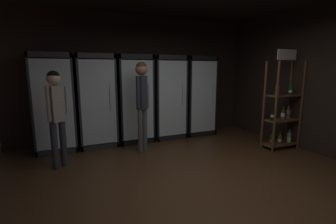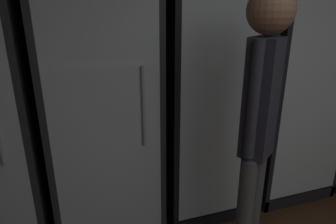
# 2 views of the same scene
# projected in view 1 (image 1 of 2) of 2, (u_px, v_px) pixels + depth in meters

# --- Properties ---
(ground_plane) EXTENTS (12.00, 12.00, 0.00)m
(ground_plane) POSITION_uv_depth(u_px,v_px,m) (219.00, 193.00, 3.13)
(ground_plane) COLOR #422816
(wall_back) EXTENTS (6.00, 0.06, 2.80)m
(wall_back) POSITION_uv_depth(u_px,v_px,m) (145.00, 78.00, 5.62)
(wall_back) COLOR black
(wall_back) RESTS_ON ground
(wall_right) EXTENTS (0.06, 7.60, 2.80)m
(wall_right) POSITION_uv_depth(u_px,v_px,m) (309.00, 80.00, 4.64)
(wall_right) COLOR black
(wall_right) RESTS_ON ground
(cooler_far_left) EXTENTS (0.75, 0.62, 1.91)m
(cooler_far_left) POSITION_uv_depth(u_px,v_px,m) (54.00, 104.00, 4.65)
(cooler_far_left) COLOR #2B2B30
(cooler_far_left) RESTS_ON ground
(cooler_left) EXTENTS (0.75, 0.62, 1.91)m
(cooler_left) POSITION_uv_depth(u_px,v_px,m) (97.00, 102.00, 4.96)
(cooler_left) COLOR #2B2B30
(cooler_left) RESTS_ON ground
(cooler_center) EXTENTS (0.75, 0.62, 1.91)m
(cooler_center) POSITION_uv_depth(u_px,v_px,m) (134.00, 100.00, 5.28)
(cooler_center) COLOR black
(cooler_center) RESTS_ON ground
(cooler_right) EXTENTS (0.75, 0.62, 1.91)m
(cooler_right) POSITION_uv_depth(u_px,v_px,m) (167.00, 98.00, 5.60)
(cooler_right) COLOR black
(cooler_right) RESTS_ON ground
(cooler_far_right) EXTENTS (0.75, 0.62, 1.91)m
(cooler_far_right) POSITION_uv_depth(u_px,v_px,m) (197.00, 97.00, 5.91)
(cooler_far_right) COLOR black
(cooler_far_right) RESTS_ON ground
(shopper_near) EXTENTS (0.26, 0.24, 1.58)m
(shopper_near) POSITION_uv_depth(u_px,v_px,m) (56.00, 109.00, 3.78)
(shopper_near) COLOR #2D2D38
(shopper_near) RESTS_ON ground
(shopper_far) EXTENTS (0.23, 0.23, 1.74)m
(shopper_far) POSITION_uv_depth(u_px,v_px,m) (142.00, 94.00, 4.51)
(shopper_far) COLOR #4C4C4C
(shopper_far) RESTS_ON ground
(wine_rack_wall) EXTENTS (0.75, 0.34, 1.98)m
(wine_rack_wall) POSITION_uv_depth(u_px,v_px,m) (282.00, 113.00, 4.81)
(wine_rack_wall) COLOR brown
(wine_rack_wall) RESTS_ON ground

